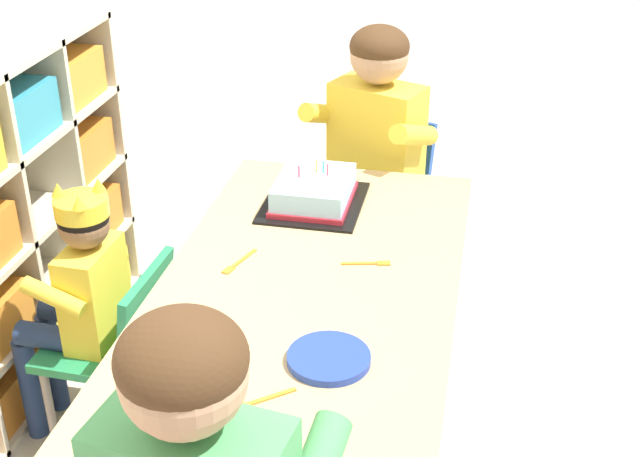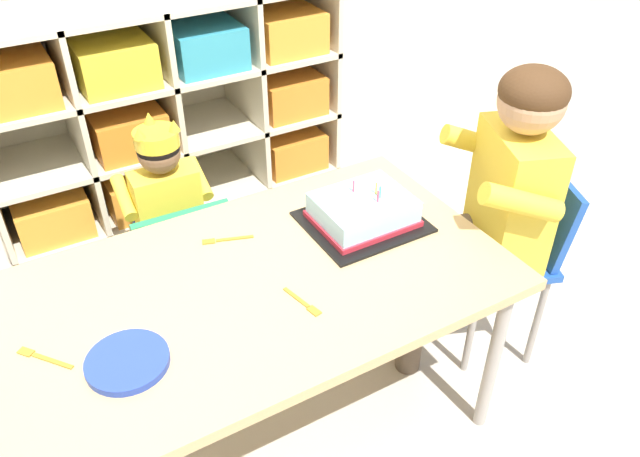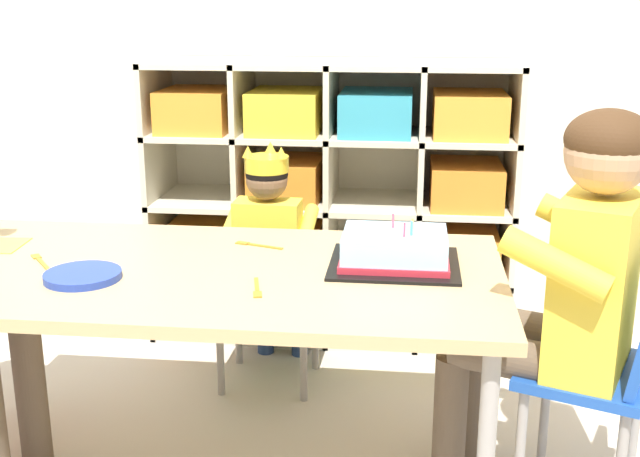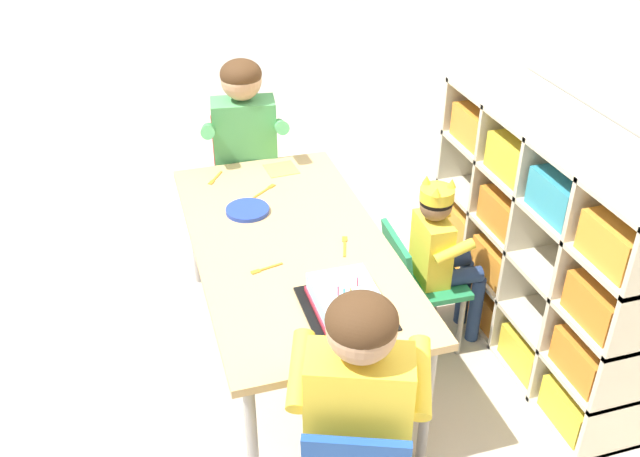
{
  "view_description": "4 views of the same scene",
  "coord_description": "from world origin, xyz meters",
  "px_view_note": "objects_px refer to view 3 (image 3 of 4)",
  "views": [
    {
      "loc": [
        -1.74,
        -0.4,
        1.74
      ],
      "look_at": [
        0.22,
        0.01,
        0.65
      ],
      "focal_mm": 48.18,
      "sensor_mm": 36.0,
      "label": 1
    },
    {
      "loc": [
        -0.38,
        -1.14,
        1.65
      ],
      "look_at": [
        0.3,
        0.04,
        0.66
      ],
      "focal_mm": 35.42,
      "sensor_mm": 36.0,
      "label": 2
    },
    {
      "loc": [
        0.5,
        -1.84,
        1.25
      ],
      "look_at": [
        0.28,
        0.01,
        0.71
      ],
      "focal_mm": 45.1,
      "sensor_mm": 36.0,
      "label": 3
    },
    {
      "loc": [
        2.24,
        -0.55,
        2.11
      ],
      "look_at": [
        0.16,
        0.08,
        0.74
      ],
      "focal_mm": 39.4,
      "sensor_mm": 36.0,
      "label": 4
    }
  ],
  "objects_px": {
    "paper_plate_stack": "(83,276)",
    "classroom_chair_guest_side": "(608,369)",
    "guest_at_table_side": "(569,275)",
    "fork_by_napkin": "(40,261)",
    "fork_near_child_seat": "(256,245)",
    "classroom_chair_blue": "(265,290)",
    "birthday_cake_on_tray": "(395,251)",
    "activity_table": "(207,284)",
    "child_with_crown": "(271,236)",
    "fork_at_table_front_edge": "(257,289)"
  },
  "relations": [
    {
      "from": "classroom_chair_guest_side",
      "to": "paper_plate_stack",
      "type": "height_order",
      "value": "classroom_chair_guest_side"
    },
    {
      "from": "paper_plate_stack",
      "to": "child_with_crown",
      "type": "bearing_deg",
      "value": 66.91
    },
    {
      "from": "child_with_crown",
      "to": "birthday_cake_on_tray",
      "type": "distance_m",
      "value": 0.71
    },
    {
      "from": "paper_plate_stack",
      "to": "fork_by_napkin",
      "type": "height_order",
      "value": "paper_plate_stack"
    },
    {
      "from": "activity_table",
      "to": "fork_near_child_seat",
      "type": "height_order",
      "value": "fork_near_child_seat"
    },
    {
      "from": "fork_by_napkin",
      "to": "child_with_crown",
      "type": "bearing_deg",
      "value": 104.23
    },
    {
      "from": "child_with_crown",
      "to": "fork_near_child_seat",
      "type": "distance_m",
      "value": 0.45
    },
    {
      "from": "classroom_chair_blue",
      "to": "child_with_crown",
      "type": "distance_m",
      "value": 0.18
    },
    {
      "from": "classroom_chair_guest_side",
      "to": "fork_near_child_seat",
      "type": "relative_size",
      "value": 4.79
    },
    {
      "from": "classroom_chair_guest_side",
      "to": "fork_near_child_seat",
      "type": "bearing_deg",
      "value": -84.66
    },
    {
      "from": "child_with_crown",
      "to": "guest_at_table_side",
      "type": "xyz_separation_m",
      "value": [
        0.82,
        -0.66,
        0.13
      ]
    },
    {
      "from": "classroom_chair_guest_side",
      "to": "fork_near_child_seat",
      "type": "distance_m",
      "value": 0.94
    },
    {
      "from": "activity_table",
      "to": "fork_at_table_front_edge",
      "type": "xyz_separation_m",
      "value": [
        0.15,
        -0.14,
        0.05
      ]
    },
    {
      "from": "fork_near_child_seat",
      "to": "paper_plate_stack",
      "type": "bearing_deg",
      "value": -120.39
    },
    {
      "from": "activity_table",
      "to": "classroom_chair_guest_side",
      "type": "relative_size",
      "value": 2.22
    },
    {
      "from": "fork_near_child_seat",
      "to": "guest_at_table_side",
      "type": "bearing_deg",
      "value": 3.28
    },
    {
      "from": "paper_plate_stack",
      "to": "classroom_chair_guest_side",
      "type": "bearing_deg",
      "value": 2.55
    },
    {
      "from": "classroom_chair_guest_side",
      "to": "paper_plate_stack",
      "type": "distance_m",
      "value": 1.26
    },
    {
      "from": "fork_by_napkin",
      "to": "classroom_chair_guest_side",
      "type": "bearing_deg",
      "value": 48.81
    },
    {
      "from": "classroom_chair_blue",
      "to": "paper_plate_stack",
      "type": "relative_size",
      "value": 3.1
    },
    {
      "from": "paper_plate_stack",
      "to": "fork_near_child_seat",
      "type": "relative_size",
      "value": 1.32
    },
    {
      "from": "classroom_chair_guest_side",
      "to": "birthday_cake_on_tray",
      "type": "height_order",
      "value": "birthday_cake_on_tray"
    },
    {
      "from": "guest_at_table_side",
      "to": "birthday_cake_on_tray",
      "type": "relative_size",
      "value": 3.15
    },
    {
      "from": "activity_table",
      "to": "child_with_crown",
      "type": "bearing_deg",
      "value": 85.64
    },
    {
      "from": "child_with_crown",
      "to": "classroom_chair_guest_side",
      "type": "height_order",
      "value": "child_with_crown"
    },
    {
      "from": "birthday_cake_on_tray",
      "to": "fork_by_napkin",
      "type": "relative_size",
      "value": 2.63
    },
    {
      "from": "guest_at_table_side",
      "to": "fork_by_napkin",
      "type": "xyz_separation_m",
      "value": [
        -1.3,
        0.02,
        -0.02
      ]
    },
    {
      "from": "classroom_chair_blue",
      "to": "child_with_crown",
      "type": "relative_size",
      "value": 0.7
    },
    {
      "from": "activity_table",
      "to": "birthday_cake_on_tray",
      "type": "relative_size",
      "value": 4.56
    },
    {
      "from": "fork_by_napkin",
      "to": "birthday_cake_on_tray",
      "type": "bearing_deg",
      "value": 56.08
    },
    {
      "from": "classroom_chair_blue",
      "to": "fork_near_child_seat",
      "type": "relative_size",
      "value": 4.1
    },
    {
      "from": "paper_plate_stack",
      "to": "fork_near_child_seat",
      "type": "bearing_deg",
      "value": 40.9
    },
    {
      "from": "classroom_chair_guest_side",
      "to": "fork_by_napkin",
      "type": "bearing_deg",
      "value": -70.9
    },
    {
      "from": "classroom_chair_guest_side",
      "to": "fork_at_table_front_edge",
      "type": "distance_m",
      "value": 0.84
    },
    {
      "from": "classroom_chair_blue",
      "to": "birthday_cake_on_tray",
      "type": "bearing_deg",
      "value": 134.38
    },
    {
      "from": "fork_by_napkin",
      "to": "fork_at_table_front_edge",
      "type": "relative_size",
      "value": 0.96
    },
    {
      "from": "guest_at_table_side",
      "to": "birthday_cake_on_tray",
      "type": "distance_m",
      "value": 0.42
    },
    {
      "from": "activity_table",
      "to": "fork_at_table_front_edge",
      "type": "relative_size",
      "value": 11.49
    },
    {
      "from": "birthday_cake_on_tray",
      "to": "activity_table",
      "type": "bearing_deg",
      "value": -170.62
    },
    {
      "from": "fork_near_child_seat",
      "to": "child_with_crown",
      "type": "bearing_deg",
      "value": 113.75
    },
    {
      "from": "activity_table",
      "to": "birthday_cake_on_tray",
      "type": "xyz_separation_m",
      "value": [
        0.46,
        0.08,
        0.08
      ]
    },
    {
      "from": "paper_plate_stack",
      "to": "fork_by_napkin",
      "type": "distance_m",
      "value": 0.2
    },
    {
      "from": "fork_near_child_seat",
      "to": "fork_by_napkin",
      "type": "bearing_deg",
      "value": -140.43
    },
    {
      "from": "guest_at_table_side",
      "to": "fork_at_table_front_edge",
      "type": "relative_size",
      "value": 7.94
    },
    {
      "from": "classroom_chair_guest_side",
      "to": "guest_at_table_side",
      "type": "xyz_separation_m",
      "value": [
        -0.1,
        0.04,
        0.21
      ]
    },
    {
      "from": "child_with_crown",
      "to": "classroom_chair_guest_side",
      "type": "distance_m",
      "value": 1.16
    },
    {
      "from": "classroom_chair_blue",
      "to": "classroom_chair_guest_side",
      "type": "relative_size",
      "value": 0.85
    },
    {
      "from": "guest_at_table_side",
      "to": "birthday_cake_on_tray",
      "type": "bearing_deg",
      "value": -81.68
    },
    {
      "from": "paper_plate_stack",
      "to": "fork_by_napkin",
      "type": "relative_size",
      "value": 1.5
    },
    {
      "from": "classroom_chair_blue",
      "to": "guest_at_table_side",
      "type": "height_order",
      "value": "guest_at_table_side"
    }
  ]
}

